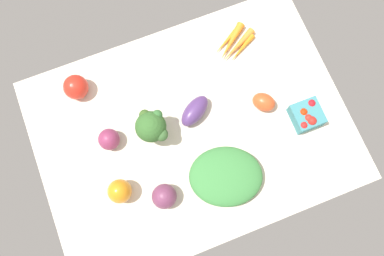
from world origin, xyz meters
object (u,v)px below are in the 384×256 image
Objects in this scene: red_onion_center at (109,139)px; bell_pepper_red at (76,87)px; broccoli_head at (152,126)px; bell_pepper_orange at (120,191)px; carrot_bunch at (234,44)px; berry_basket at (307,115)px; leafy_greens_clump at (226,176)px; eggplant at (195,111)px; roma_tomato at (264,102)px; red_onion_near_basket at (164,196)px.

bell_pepper_red is (-4.62, 20.93, 0.62)cm from red_onion_center.
bell_pepper_orange is at bearing -137.60° from broccoli_head.
carrot_bunch is (53.88, 34.58, -3.45)cm from bell_pepper_orange.
bell_pepper_red reaches higher than red_onion_center.
leafy_greens_clump is at bearing -164.91° from berry_basket.
eggplant is 1.55× the size of roma_tomato.
bell_pepper_orange is at bearing -86.12° from bell_pepper_red.
carrot_bunch is at bearing 32.69° from bell_pepper_orange.
bell_pepper_orange is 1.20× the size of red_onion_near_basket.
broccoli_head is at bearing -50.50° from bell_pepper_red.
carrot_bunch is at bearing 7.57° from eggplant.
bell_pepper_orange is (-31.64, -16.22, 1.66)cm from eggplant.
broccoli_head reaches higher than leafy_greens_clump.
eggplant is 0.88× the size of broccoli_head.
bell_pepper_red is at bearing 102.45° from red_onion_center.
berry_basket is (68.46, -37.06, -1.23)cm from bell_pepper_red.
bell_pepper_red reaches higher than carrot_bunch.
carrot_bunch is 23.95cm from roma_tomato.
broccoli_head is 1.76× the size of roma_tomato.
carrot_bunch is 47.20cm from leafy_greens_clump.
roma_tomato is at bearing 140.35° from berry_basket.
broccoli_head is 38.57cm from roma_tomato.
carrot_bunch is at bearing -3.73° from bell_pepper_red.
eggplant is 29.78cm from red_onion_near_basket.
broccoli_head is at bearing 79.24° from red_onion_near_basket.
red_onion_near_basket is at bearing -66.45° from red_onion_center.
eggplant is at bearing -2.15° from red_onion_center.
bell_pepper_red is 0.88× the size of bell_pepper_orange.
broccoli_head is (16.51, 15.08, 3.92)cm from bell_pepper_orange.
bell_pepper_red reaches higher than roma_tomato.
bell_pepper_red is 0.60× the size of broccoli_head.
bell_pepper_orange is 14.03cm from red_onion_near_basket.
carrot_bunch is 1.72× the size of berry_basket.
berry_basket is (32.92, 8.88, -0.19)cm from leafy_greens_clump.
red_onion_near_basket is 0.48× the size of carrot_bunch.
leafy_greens_clump is at bearing -13.12° from bell_pepper_orange.
bell_pepper_red reaches higher than leafy_greens_clump.
berry_basket reaches higher than carrot_bunch.
broccoli_head reaches higher than carrot_bunch.
bell_pepper_red reaches higher than berry_basket.
bell_pepper_red is 1.05× the size of red_onion_near_basket.
bell_pepper_orange is 0.58× the size of carrot_bunch.
red_onion_near_basket is at bearing -162.21° from eggplant.
eggplant is 35.60cm from bell_pepper_orange.
roma_tomato is (41.99, 17.20, -1.03)cm from red_onion_near_basket.
red_onion_center is at bearing 165.82° from berry_basket.
red_onion_near_basket is 0.34× the size of leafy_greens_clump.
roma_tomato is at bearing 11.12° from bell_pepper_orange.
red_onion_near_basket reaches higher than red_onion_center.
red_onion_center is 0.90× the size of roma_tomato.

